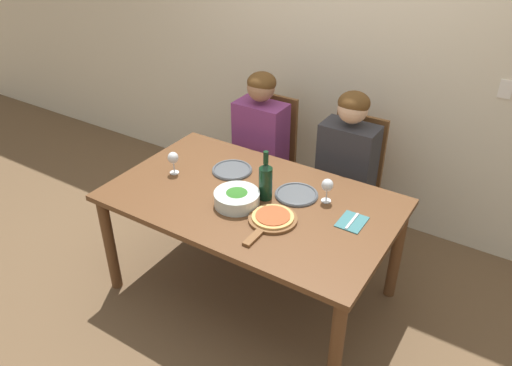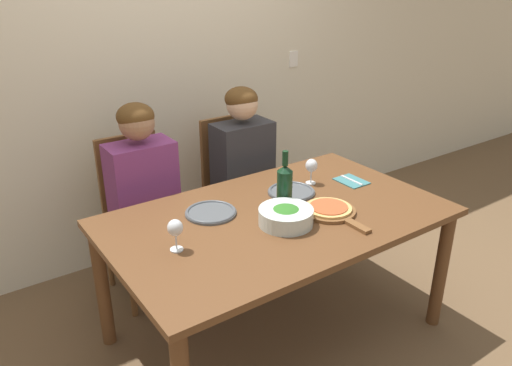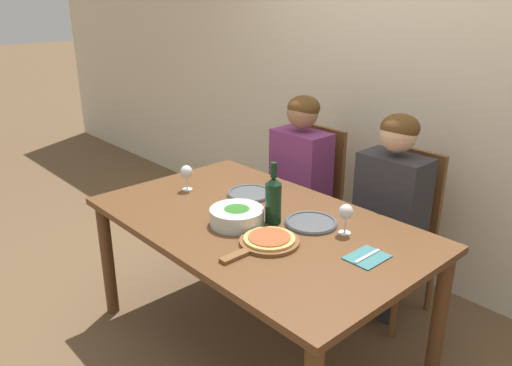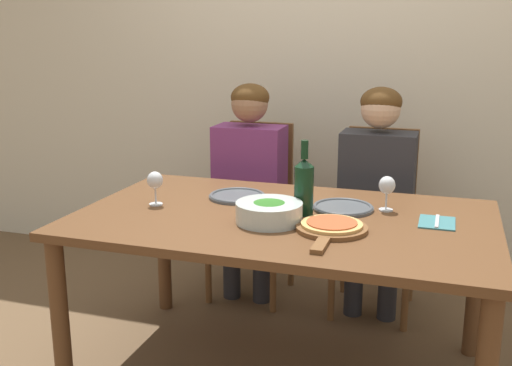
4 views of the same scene
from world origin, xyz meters
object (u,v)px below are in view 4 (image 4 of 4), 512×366
pizza_on_board (331,227)px  fork_on_napkin (437,222)px  wine_bottle (304,185)px  dinner_plate_right (343,207)px  person_man (377,182)px  wine_glass_left (155,182)px  chair_left (255,205)px  wine_glass_right (387,187)px  dinner_plate_left (237,196)px  chair_right (377,216)px  person_woman (249,172)px  broccoli_bowl (269,212)px

pizza_on_board → fork_on_napkin: 0.45m
wine_bottle → dinner_plate_right: size_ratio=1.20×
person_man → wine_glass_left: 1.17m
chair_left → fork_on_napkin: size_ratio=5.48×
wine_glass_left → fork_on_napkin: size_ratio=0.84×
chair_left → wine_glass_right: (0.81, -0.66, 0.33)m
person_man → pizza_on_board: person_man is taller
person_man → pizza_on_board: 0.89m
dinner_plate_left → wine_glass_right: wine_glass_right is taller
person_man → wine_glass_right: (0.10, -0.54, 0.11)m
chair_right → wine_glass_left: chair_right is taller
pizza_on_board → fork_on_napkin: pizza_on_board is taller
wine_bottle → wine_glass_left: (-0.66, -0.06, -0.02)m
person_man → dinner_plate_left: bearing=-136.1°
person_man → dinner_plate_left: size_ratio=4.65×
person_woman → pizza_on_board: (0.64, -0.89, 0.02)m
chair_left → wine_bottle: bearing=-59.6°
pizza_on_board → wine_glass_right: 0.40m
pizza_on_board → wine_glass_left: size_ratio=2.77×
person_woman → chair_left: bearing=90.0°
chair_left → wine_glass_right: 1.09m
dinner_plate_right → dinner_plate_left: bearing=176.0°
dinner_plate_left → fork_on_napkin: (0.89, -0.11, -0.01)m
wine_bottle → dinner_plate_right: 0.22m
person_woman → wine_glass_right: 0.98m
pizza_on_board → wine_glass_right: (0.17, 0.35, 0.09)m
broccoli_bowl → wine_glass_right: wine_glass_right is taller
dinner_plate_left → wine_glass_right: size_ratio=1.74×
chair_left → dinner_plate_right: 0.97m
chair_left → person_woman: person_woman is taller
chair_right → broccoli_bowl: chair_right is taller
person_woman → fork_on_napkin: bearing=-32.8°
dinner_plate_right → wine_bottle: bearing=-140.1°
dinner_plate_left → wine_glass_left: size_ratio=1.74×
chair_left → wine_bottle: (0.48, -0.82, 0.35)m
pizza_on_board → wine_glass_right: bearing=64.0°
broccoli_bowl → chair_right: bearing=71.6°
chair_left → wine_bottle: wine_bottle is taller
person_man → wine_bottle: (-0.22, -0.71, 0.13)m
chair_left → dinner_plate_right: chair_left is taller
fork_on_napkin → person_man: bearing=115.9°
dinner_plate_right → fork_on_napkin: 0.40m
person_woman → wine_glass_left: 0.80m
dinner_plate_left → broccoli_bowl: bearing=-51.1°
chair_left → fork_on_napkin: (1.02, -0.78, 0.23)m
fork_on_napkin → broccoli_bowl: bearing=-163.1°
wine_glass_right → fork_on_napkin: bearing=-28.4°
person_woman → person_man: size_ratio=1.00×
broccoli_bowl → wine_glass_left: wine_glass_left is taller
fork_on_napkin → pizza_on_board: bearing=-149.1°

